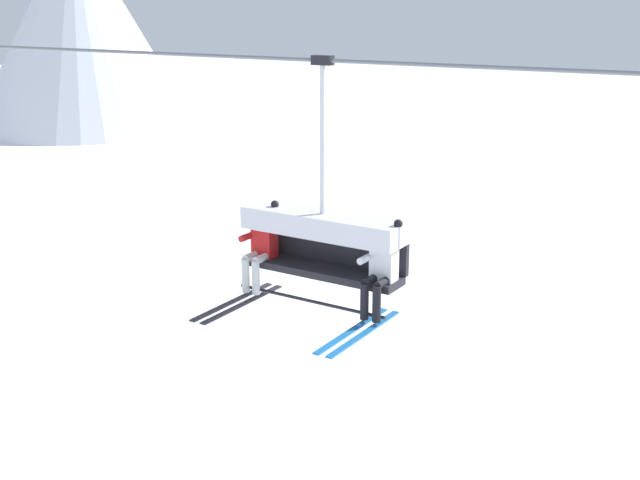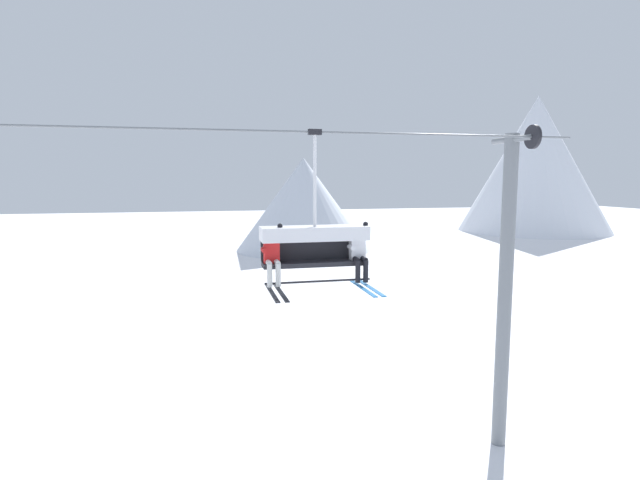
# 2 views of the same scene
# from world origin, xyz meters

# --- Properties ---
(ground_plane) EXTENTS (200.00, 200.00, 0.00)m
(ground_plane) POSITION_xyz_m (0.00, 0.00, 0.00)
(ground_plane) COLOR white
(mountain_peak_central) EXTENTS (13.34, 13.34, 9.08)m
(mountain_peak_central) POSITION_xyz_m (9.30, 37.22, 4.54)
(mountain_peak_central) COLOR silver
(mountain_peak_central) RESTS_ON ground_plane
(mountain_peak_east) EXTENTS (19.39, 19.39, 17.86)m
(mountain_peak_east) POSITION_xyz_m (42.93, 47.63, 8.93)
(mountain_peak_east) COLOR white
(mountain_peak_east) RESTS_ON ground_plane
(lift_tower_far) EXTENTS (0.36, 1.88, 8.30)m
(lift_tower_far) POSITION_xyz_m (7.11, -0.02, 4.31)
(lift_tower_far) COLOR slate
(lift_tower_far) RESTS_ON ground_plane
(lift_cable) EXTENTS (17.43, 0.05, 0.05)m
(lift_cable) POSITION_xyz_m (-0.60, -0.80, 8.02)
(lift_cable) COLOR slate
(chairlift_chair) EXTENTS (2.32, 0.74, 3.20)m
(chairlift_chair) POSITION_xyz_m (1.90, -0.73, 5.75)
(chairlift_chair) COLOR #232328
(skier_red) EXTENTS (0.48, 1.70, 1.34)m
(skier_red) POSITION_xyz_m (0.96, -0.94, 5.46)
(skier_red) COLOR red
(skier_white) EXTENTS (0.48, 1.70, 1.34)m
(skier_white) POSITION_xyz_m (2.85, -0.94, 5.46)
(skier_white) COLOR silver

